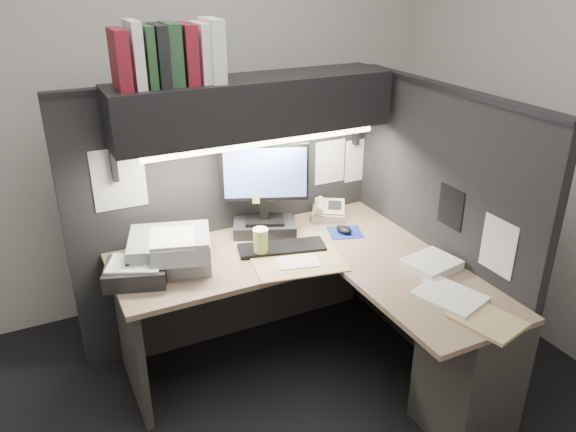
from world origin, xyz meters
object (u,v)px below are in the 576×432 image
object	(u,v)px
monitor	(264,199)
printer	(170,250)
overhead_shelf	(253,106)
coffee_cup	(261,243)
keyboard	(282,248)
telephone	(328,211)
desk	(367,328)
notebook_stack	(136,272)

from	to	relation	value
monitor	printer	bearing A→B (deg)	-145.43
overhead_shelf	coffee_cup	world-z (taller)	overhead_shelf
monitor	coffee_cup	world-z (taller)	monitor
overhead_shelf	printer	size ratio (longest dim) A/B	3.72
monitor	keyboard	xyz separation A→B (m)	(-0.01, -0.24, -0.21)
telephone	printer	world-z (taller)	printer
desk	telephone	xyz separation A→B (m)	(0.20, 0.78, 0.33)
desk	overhead_shelf	distance (m)	1.33
monitor	notebook_stack	world-z (taller)	monitor
desk	keyboard	bearing A→B (deg)	116.60
monitor	notebook_stack	xyz separation A→B (m)	(-0.81, -0.22, -0.17)
monitor	overhead_shelf	bearing A→B (deg)	-160.97
telephone	desk	bearing A→B (deg)	-73.51
coffee_cup	printer	bearing A→B (deg)	165.52
coffee_cup	telephone	bearing A→B (deg)	25.30
keyboard	coffee_cup	xyz separation A→B (m)	(-0.13, -0.01, 0.06)
desk	keyboard	world-z (taller)	keyboard
telephone	coffee_cup	bearing A→B (deg)	-123.50
printer	notebook_stack	distance (m)	0.22
printer	desk	bearing A→B (deg)	-19.32
coffee_cup	printer	world-z (taller)	printer
overhead_shelf	monitor	size ratio (longest dim) A/B	2.81
telephone	keyboard	bearing A→B (deg)	-118.20
coffee_cup	notebook_stack	xyz separation A→B (m)	(-0.67, 0.03, -0.03)
desk	monitor	size ratio (longest dim) A/B	3.08
keyboard	printer	bearing A→B (deg)	-176.53
coffee_cup	overhead_shelf	bearing A→B (deg)	71.72
monitor	coffee_cup	distance (m)	0.32
overhead_shelf	keyboard	world-z (taller)	overhead_shelf
overhead_shelf	keyboard	distance (m)	0.80
desk	monitor	distance (m)	0.94
printer	notebook_stack	bearing A→B (deg)	-139.86
overhead_shelf	telephone	distance (m)	0.89
desk	coffee_cup	bearing A→B (deg)	127.58
telephone	notebook_stack	size ratio (longest dim) A/B	0.70
overhead_shelf	monitor	world-z (taller)	overhead_shelf
monitor	keyboard	distance (m)	0.32
desk	overhead_shelf	size ratio (longest dim) A/B	1.10
keyboard	telephone	world-z (taller)	telephone
coffee_cup	notebook_stack	distance (m)	0.67
monitor	coffee_cup	size ratio (longest dim) A/B	3.69
keyboard	notebook_stack	bearing A→B (deg)	-167.61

